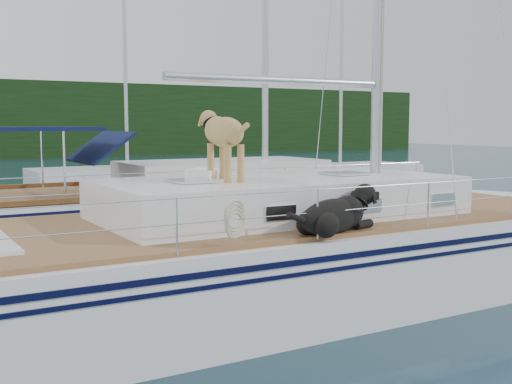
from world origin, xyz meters
TOP-DOWN VIEW (x-y plane):
  - ground at (0.00, 0.00)m, footprint 120.00×120.00m
  - main_sailboat at (0.09, -0.01)m, footprint 12.00×3.93m
  - neighbor_sailboat at (1.79, 5.86)m, footprint 11.00×3.50m
  - bg_boat_center at (4.00, 16.00)m, footprint 7.20×3.00m
  - bg_boat_east at (12.00, 13.00)m, footprint 6.40×3.00m

SIDE VIEW (x-z plane):
  - ground at x=0.00m, z-range 0.00..0.00m
  - bg_boat_center at x=4.00m, z-range -5.37..6.28m
  - bg_boat_east at x=12.00m, z-range -5.37..6.28m
  - neighbor_sailboat at x=1.79m, z-range -6.02..7.28m
  - main_sailboat at x=0.09m, z-range -6.32..7.69m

